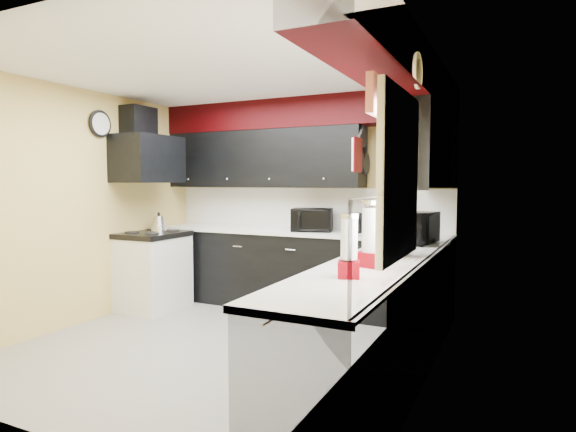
% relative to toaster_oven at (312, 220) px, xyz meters
% --- Properties ---
extents(ground, '(3.60, 3.60, 0.00)m').
position_rel_toaster_oven_xyz_m(ground, '(-0.24, -1.49, -1.07)').
color(ground, gray).
rests_on(ground, ground).
extents(wall_back, '(3.60, 0.06, 2.50)m').
position_rel_toaster_oven_xyz_m(wall_back, '(-0.24, 0.31, 0.18)').
color(wall_back, '#E0C666').
rests_on(wall_back, ground).
extents(wall_right, '(0.06, 3.60, 2.50)m').
position_rel_toaster_oven_xyz_m(wall_right, '(1.56, -1.49, 0.18)').
color(wall_right, '#E0C666').
rests_on(wall_right, ground).
extents(wall_left, '(0.06, 3.60, 2.50)m').
position_rel_toaster_oven_xyz_m(wall_left, '(-2.04, -1.49, 0.18)').
color(wall_left, '#E0C666').
rests_on(wall_left, ground).
extents(ceiling, '(3.60, 3.60, 0.06)m').
position_rel_toaster_oven_xyz_m(ceiling, '(-0.24, -1.49, 1.43)').
color(ceiling, white).
rests_on(ceiling, wall_back).
extents(cab_back, '(3.60, 0.60, 0.90)m').
position_rel_toaster_oven_xyz_m(cab_back, '(-0.24, 0.01, -0.62)').
color(cab_back, black).
rests_on(cab_back, ground).
extents(cab_right, '(0.60, 3.00, 0.90)m').
position_rel_toaster_oven_xyz_m(cab_right, '(1.26, -1.79, -0.62)').
color(cab_right, black).
rests_on(cab_right, ground).
extents(counter_back, '(3.62, 0.64, 0.04)m').
position_rel_toaster_oven_xyz_m(counter_back, '(-0.24, 0.01, -0.15)').
color(counter_back, white).
rests_on(counter_back, cab_back).
extents(counter_right, '(0.64, 3.02, 0.04)m').
position_rel_toaster_oven_xyz_m(counter_right, '(1.26, -1.79, -0.15)').
color(counter_right, white).
rests_on(counter_right, cab_right).
extents(splash_back, '(3.60, 0.02, 0.50)m').
position_rel_toaster_oven_xyz_m(splash_back, '(-0.24, 0.30, 0.12)').
color(splash_back, white).
rests_on(splash_back, counter_back).
extents(splash_right, '(0.02, 3.60, 0.50)m').
position_rel_toaster_oven_xyz_m(splash_right, '(1.55, -1.49, 0.12)').
color(splash_right, white).
rests_on(splash_right, counter_right).
extents(upper_back, '(2.60, 0.35, 0.70)m').
position_rel_toaster_oven_xyz_m(upper_back, '(-0.74, 0.14, 0.73)').
color(upper_back, black).
rests_on(upper_back, wall_back).
extents(upper_right, '(0.35, 1.80, 0.70)m').
position_rel_toaster_oven_xyz_m(upper_right, '(1.39, -0.59, 0.73)').
color(upper_right, black).
rests_on(upper_right, wall_right).
extents(soffit_back, '(3.60, 0.36, 0.35)m').
position_rel_toaster_oven_xyz_m(soffit_back, '(-0.24, 0.13, 1.25)').
color(soffit_back, black).
rests_on(soffit_back, wall_back).
extents(soffit_right, '(0.36, 3.24, 0.35)m').
position_rel_toaster_oven_xyz_m(soffit_right, '(1.38, -1.67, 1.25)').
color(soffit_right, black).
rests_on(soffit_right, wall_right).
extents(stove, '(0.60, 0.75, 0.86)m').
position_rel_toaster_oven_xyz_m(stove, '(-1.74, -0.74, -0.64)').
color(stove, white).
rests_on(stove, ground).
extents(cooktop, '(0.62, 0.77, 0.06)m').
position_rel_toaster_oven_xyz_m(cooktop, '(-1.74, -0.74, -0.18)').
color(cooktop, black).
rests_on(cooktop, stove).
extents(hood, '(0.50, 0.78, 0.55)m').
position_rel_toaster_oven_xyz_m(hood, '(-1.79, -0.74, 0.71)').
color(hood, black).
rests_on(hood, wall_left).
extents(hood_duct, '(0.24, 0.40, 0.40)m').
position_rel_toaster_oven_xyz_m(hood_duct, '(-1.92, -0.74, 1.13)').
color(hood_duct, black).
rests_on(hood_duct, wall_left).
extents(window, '(0.03, 0.86, 0.96)m').
position_rel_toaster_oven_xyz_m(window, '(1.55, -2.39, 0.48)').
color(window, white).
rests_on(window, wall_right).
extents(valance, '(0.04, 0.88, 0.20)m').
position_rel_toaster_oven_xyz_m(valance, '(1.49, -2.39, 0.88)').
color(valance, red).
rests_on(valance, wall_right).
extents(pan_top, '(0.03, 0.22, 0.40)m').
position_rel_toaster_oven_xyz_m(pan_top, '(0.58, 0.06, 0.93)').
color(pan_top, black).
rests_on(pan_top, upper_back).
extents(pan_mid, '(0.03, 0.28, 0.46)m').
position_rel_toaster_oven_xyz_m(pan_mid, '(0.58, -0.07, 0.68)').
color(pan_mid, black).
rests_on(pan_mid, upper_back).
extents(pan_low, '(0.03, 0.24, 0.42)m').
position_rel_toaster_oven_xyz_m(pan_low, '(0.58, 0.19, 0.65)').
color(pan_low, black).
rests_on(pan_low, upper_back).
extents(cut_board, '(0.03, 0.26, 0.35)m').
position_rel_toaster_oven_xyz_m(cut_board, '(0.59, -0.19, 0.73)').
color(cut_board, white).
rests_on(cut_board, upper_back).
extents(baskets, '(0.27, 0.27, 0.50)m').
position_rel_toaster_oven_xyz_m(baskets, '(1.28, -1.44, 0.11)').
color(baskets, brown).
rests_on(baskets, upper_right).
extents(clock, '(0.03, 0.30, 0.30)m').
position_rel_toaster_oven_xyz_m(clock, '(-2.01, -1.24, 1.08)').
color(clock, black).
rests_on(clock, wall_left).
extents(deco_plate, '(0.03, 0.24, 0.24)m').
position_rel_toaster_oven_xyz_m(deco_plate, '(1.53, -1.84, 1.18)').
color(deco_plate, white).
rests_on(deco_plate, wall_right).
extents(toaster_oven, '(0.54, 0.49, 0.27)m').
position_rel_toaster_oven_xyz_m(toaster_oven, '(0.00, 0.00, 0.00)').
color(toaster_oven, black).
rests_on(toaster_oven, counter_back).
extents(microwave, '(0.41, 0.56, 0.29)m').
position_rel_toaster_oven_xyz_m(microwave, '(1.28, -0.60, 0.01)').
color(microwave, black).
rests_on(microwave, counter_right).
extents(utensil_crock, '(0.19, 0.19, 0.16)m').
position_rel_toaster_oven_xyz_m(utensil_crock, '(0.68, -0.01, -0.06)').
color(utensil_crock, white).
rests_on(utensil_crock, counter_back).
extents(knife_block, '(0.14, 0.16, 0.21)m').
position_rel_toaster_oven_xyz_m(knife_block, '(0.54, 0.05, -0.03)').
color(knife_block, black).
rests_on(knife_block, counter_back).
extents(kettle, '(0.24, 0.24, 0.18)m').
position_rel_toaster_oven_xyz_m(kettle, '(-1.79, -0.56, -0.06)').
color(kettle, '#B6B6BA').
rests_on(kettle, cooktop).
extents(dispenser_a, '(0.20, 0.20, 0.43)m').
position_rel_toaster_oven_xyz_m(dispenser_a, '(1.28, -2.00, 0.08)').
color(dispenser_a, '#670300').
rests_on(dispenser_a, counter_right).
extents(dispenser_b, '(0.16, 0.16, 0.35)m').
position_rel_toaster_oven_xyz_m(dispenser_b, '(1.26, -2.43, 0.04)').
color(dispenser_b, maroon).
rests_on(dispenser_b, counter_right).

